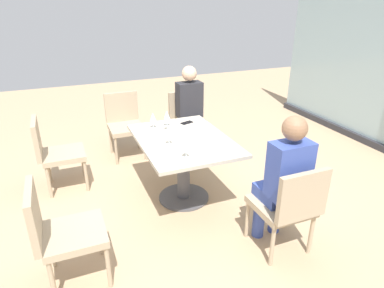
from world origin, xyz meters
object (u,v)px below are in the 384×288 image
(wine_glass_2, at_px, (167,115))
(chair_side_end, at_px, (125,121))
(chair_front_right, at_px, (60,229))
(dining_table_main, at_px, (183,154))
(wine_glass_0, at_px, (167,119))
(wine_glass_4, at_px, (169,132))
(chair_far_right, at_px, (289,204))
(coffee_cup, at_px, (160,150))
(wine_glass_3, at_px, (153,117))
(chair_front_left, at_px, (54,150))
(person_far_left, at_px, (191,108))
(handbag_0, at_px, (162,145))
(chair_far_left, at_px, (188,119))
(wine_glass_1, at_px, (186,145))
(cell_phone_on_table, at_px, (187,123))
(person_far_right, at_px, (284,177))

(wine_glass_2, bearing_deg, chair_side_end, -163.41)
(chair_front_right, bearing_deg, dining_table_main, 120.89)
(chair_side_end, relative_size, wine_glass_0, 4.70)
(wine_glass_4, bearing_deg, chair_far_right, 33.31)
(coffee_cup, bearing_deg, wine_glass_3, 169.13)
(chair_side_end, bearing_deg, dining_table_main, 13.36)
(chair_side_end, bearing_deg, coffee_cup, 0.08)
(chair_front_left, xyz_separation_m, person_far_left, (-0.27, 1.79, 0.20))
(chair_front_right, relative_size, handbag_0, 2.90)
(chair_front_left, bearing_deg, wine_glass_0, 68.28)
(chair_far_left, bearing_deg, wine_glass_3, -43.95)
(wine_glass_3, bearing_deg, chair_front_right, -42.56)
(chair_far_left, bearing_deg, person_far_left, -0.00)
(dining_table_main, distance_m, coffee_cup, 0.49)
(chair_side_end, xyz_separation_m, wine_glass_1, (1.87, 0.20, 0.37))
(chair_far_right, relative_size, coffee_cup, 9.67)
(chair_far_right, height_order, wine_glass_1, wine_glass_1)
(dining_table_main, relative_size, chair_far_left, 1.45)
(wine_glass_2, bearing_deg, chair_far_left, 143.23)
(dining_table_main, distance_m, chair_far_left, 1.26)
(wine_glass_1, bearing_deg, chair_far_right, 42.66)
(chair_far_right, bearing_deg, chair_front_right, -101.92)
(chair_side_end, height_order, cell_phone_on_table, chair_side_end)
(chair_front_left, relative_size, chair_front_right, 1.00)
(chair_far_right, bearing_deg, dining_table_main, -156.10)
(chair_side_end, height_order, wine_glass_1, wine_glass_1)
(chair_far_right, xyz_separation_m, coffee_cup, (-0.87, -0.85, 0.28))
(dining_table_main, relative_size, person_far_left, 1.00)
(cell_phone_on_table, relative_size, handbag_0, 0.48)
(dining_table_main, bearing_deg, chair_far_left, 156.10)
(wine_glass_3, distance_m, wine_glass_4, 0.50)
(chair_far_left, xyz_separation_m, chair_far_right, (2.30, 0.00, 0.00))
(person_far_right, bearing_deg, chair_far_left, 180.00)
(person_far_left, height_order, wine_glass_2, person_far_left)
(chair_front_right, xyz_separation_m, handbag_0, (-1.98, 1.41, -0.36))
(wine_glass_2, bearing_deg, handbag_0, 168.38)
(person_far_left, relative_size, wine_glass_2, 6.81)
(chair_far_left, xyz_separation_m, handbag_0, (-0.06, -0.38, -0.36))
(person_far_right, bearing_deg, chair_front_left, -135.21)
(chair_far_right, bearing_deg, chair_front_left, -136.89)
(coffee_cup, bearing_deg, person_far_right, 47.99)
(chair_far_left, relative_size, chair_side_end, 1.00)
(person_far_left, bearing_deg, chair_side_end, -114.64)
(chair_far_right, height_order, handbag_0, chair_far_right)
(wine_glass_4, height_order, handbag_0, wine_glass_4)
(handbag_0, bearing_deg, person_far_right, -3.80)
(person_far_left, bearing_deg, chair_far_right, 0.00)
(chair_far_left, xyz_separation_m, wine_glass_0, (0.86, -0.59, 0.37))
(chair_front_right, bearing_deg, chair_far_right, 78.08)
(chair_far_left, bearing_deg, chair_side_end, -108.26)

